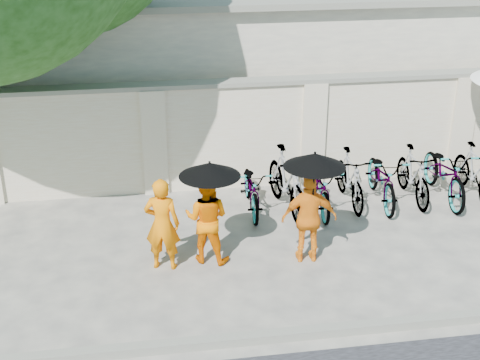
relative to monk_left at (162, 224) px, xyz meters
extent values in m
plane|color=#ADA593|center=(1.01, -0.33, -0.73)|extent=(80.00, 80.00, 0.00)
cube|color=gray|center=(1.01, -2.03, -0.67)|extent=(40.00, 0.16, 0.12)
cube|color=silver|center=(2.01, 2.87, 0.27)|extent=(20.00, 0.30, 2.00)
cube|color=beige|center=(3.01, 6.67, 0.87)|extent=(14.00, 6.00, 3.20)
imported|color=orange|center=(0.00, 0.00, 0.00)|extent=(0.60, 0.47, 1.46)
imported|color=#FD7500|center=(0.68, 0.12, -0.02)|extent=(0.84, 0.76, 1.43)
cylinder|color=black|center=(0.73, 0.04, 0.45)|extent=(0.02, 0.02, 0.74)
cone|color=black|center=(0.73, 0.04, 0.82)|extent=(0.91, 0.91, 0.21)
imported|color=orange|center=(2.21, -0.13, -0.01)|extent=(0.87, 0.43, 1.43)
cylinder|color=black|center=(2.23, -0.21, 0.53)|extent=(0.02, 0.02, 0.88)
cone|color=black|center=(2.23, -0.21, 0.97)|extent=(0.92, 0.92, 0.21)
imported|color=gray|center=(1.65, 1.71, -0.29)|extent=(0.65, 1.68, 0.87)
imported|color=gray|center=(2.25, 1.59, -0.16)|extent=(0.76, 1.95, 1.14)
imported|color=gray|center=(2.85, 1.56, -0.28)|extent=(0.69, 1.73, 0.89)
imported|color=gray|center=(3.45, 1.72, -0.24)|extent=(0.49, 1.65, 0.99)
imported|color=gray|center=(4.04, 1.69, -0.25)|extent=(0.81, 1.87, 0.96)
imported|color=gray|center=(4.64, 1.71, -0.24)|extent=(0.51, 1.64, 0.98)
imported|color=gray|center=(5.24, 1.67, -0.22)|extent=(0.78, 1.97, 1.02)
imported|color=gray|center=(5.84, 1.68, -0.24)|extent=(0.49, 1.62, 0.97)
camera|label=1|loc=(-0.23, -8.87, 4.57)|focal=50.00mm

